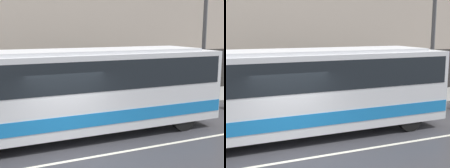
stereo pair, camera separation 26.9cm
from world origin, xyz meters
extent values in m
plane|color=#333338|center=(0.00, 0.00, 0.00)|extent=(60.00, 60.00, 0.00)
cube|color=gray|center=(0.00, 5.58, 0.07)|extent=(60.00, 3.15, 0.13)
cube|color=#B7A899|center=(0.00, 7.30, 5.23)|extent=(60.00, 0.30, 10.46)
cube|color=#2D2B28|center=(0.00, 7.14, 1.31)|extent=(60.00, 0.06, 2.61)
cube|color=beige|center=(0.00, 0.00, 0.00)|extent=(54.00, 0.14, 0.01)
cube|color=silver|center=(0.64, 2.12, 1.69)|extent=(11.22, 2.50, 2.68)
cube|color=#1972BF|center=(0.64, 2.12, 0.90)|extent=(11.16, 2.52, 0.45)
cube|color=black|center=(0.64, 2.12, 2.34)|extent=(10.88, 2.52, 1.02)
cube|color=orange|center=(6.20, 2.12, 2.84)|extent=(0.12, 1.87, 0.28)
cube|color=silver|center=(0.64, 2.12, 3.09)|extent=(9.54, 2.12, 0.12)
cylinder|color=black|center=(4.65, 1.03, 0.50)|extent=(1.00, 0.28, 1.00)
cylinder|color=black|center=(4.65, 3.20, 0.50)|extent=(1.00, 0.28, 1.00)
cylinder|color=#4C4C4F|center=(8.57, 4.71, 4.17)|extent=(0.21, 0.21, 8.08)
cylinder|color=#333338|center=(2.18, 5.50, 0.86)|extent=(0.36, 0.36, 1.45)
sphere|color=tan|center=(2.18, 5.50, 1.71)|extent=(0.27, 0.27, 0.27)
camera|label=1|loc=(-2.54, -8.48, 3.86)|focal=50.00mm
camera|label=2|loc=(-2.30, -8.59, 3.86)|focal=50.00mm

